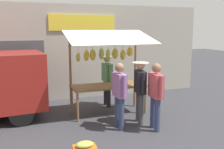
% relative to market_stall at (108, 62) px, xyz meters
% --- Properties ---
extents(ground_plane, '(40.00, 40.00, 0.00)m').
position_rel_market_stall_xyz_m(ground_plane, '(0.02, 0.06, -1.58)').
color(ground_plane, '#38383D').
extents(street_backdrop, '(9.00, 0.30, 3.40)m').
position_rel_market_stall_xyz_m(street_backdrop, '(0.07, -2.13, 0.12)').
color(street_backdrop, '#9E998E').
rests_on(street_backdrop, ground).
extents(market_stall, '(2.50, 1.46, 2.50)m').
position_rel_market_stall_xyz_m(market_stall, '(0.00, 0.00, 0.00)').
color(market_stall, brown).
rests_on(market_stall, ground).
extents(vendor_with_sunhat, '(0.44, 0.72, 1.69)m').
position_rel_market_stall_xyz_m(vendor_with_sunhat, '(-0.20, -0.69, -0.57)').
color(vendor_with_sunhat, '#232328').
rests_on(vendor_with_sunhat, ground).
extents(shopper_in_grey_tee, '(0.27, 0.72, 1.71)m').
position_rel_market_stall_xyz_m(shopper_in_grey_tee, '(-0.66, 1.69, -0.58)').
color(shopper_in_grey_tee, navy).
rests_on(shopper_in_grey_tee, ground).
extents(shopper_with_ponytail, '(0.44, 0.71, 1.71)m').
position_rel_market_stall_xyz_m(shopper_with_ponytail, '(-0.50, 1.12, -0.56)').
color(shopper_with_ponytail, '#4C4C51').
rests_on(shopper_with_ponytail, ground).
extents(shopper_in_striped_shirt, '(0.23, 0.72, 1.71)m').
position_rel_market_stall_xyz_m(shopper_in_striped_shirt, '(0.16, 1.30, -0.58)').
color(shopper_in_striped_shirt, navy).
rests_on(shopper_in_striped_shirt, ground).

